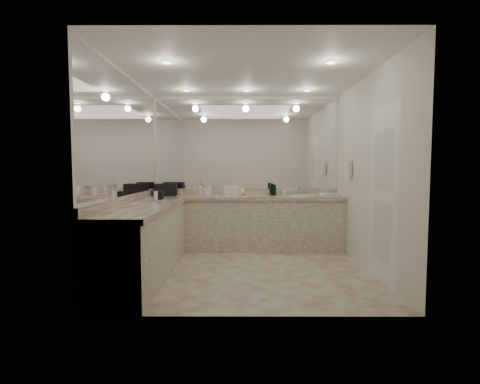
{
  "coord_description": "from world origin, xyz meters",
  "views": [
    {
      "loc": [
        -0.09,
        -4.6,
        1.36
      ],
      "look_at": [
        -0.1,
        0.4,
        1.02
      ],
      "focal_mm": 26.0,
      "sensor_mm": 36.0,
      "label": 1
    }
  ],
  "objects_px": {
    "wall_phone": "(349,169)",
    "black_toiletry_bag": "(166,190)",
    "cream_cosmetic_case": "(231,191)",
    "sink": "(303,196)",
    "soap_bottle_a": "(200,189)",
    "hand_towel": "(328,195)",
    "soap_bottle_c": "(242,191)",
    "soap_bottle_b": "(208,190)"
  },
  "relations": [
    {
      "from": "soap_bottle_c",
      "to": "hand_towel",
      "type": "bearing_deg",
      "value": -1.84
    },
    {
      "from": "sink",
      "to": "wall_phone",
      "type": "bearing_deg",
      "value": -39.57
    },
    {
      "from": "black_toiletry_bag",
      "to": "soap_bottle_c",
      "type": "distance_m",
      "value": 1.28
    },
    {
      "from": "cream_cosmetic_case",
      "to": "hand_towel",
      "type": "xyz_separation_m",
      "value": [
        1.63,
        -0.1,
        -0.06
      ]
    },
    {
      "from": "soap_bottle_c",
      "to": "wall_phone",
      "type": "bearing_deg",
      "value": -18.17
    },
    {
      "from": "black_toiletry_bag",
      "to": "soap_bottle_a",
      "type": "height_order",
      "value": "soap_bottle_a"
    },
    {
      "from": "sink",
      "to": "wall_phone",
      "type": "height_order",
      "value": "wall_phone"
    },
    {
      "from": "black_toiletry_bag",
      "to": "soap_bottle_a",
      "type": "distance_m",
      "value": 0.57
    },
    {
      "from": "black_toiletry_bag",
      "to": "soap_bottle_c",
      "type": "xyz_separation_m",
      "value": [
        1.27,
        0.08,
        -0.02
      ]
    },
    {
      "from": "hand_towel",
      "to": "soap_bottle_c",
      "type": "height_order",
      "value": "soap_bottle_c"
    },
    {
      "from": "sink",
      "to": "soap_bottle_b",
      "type": "bearing_deg",
      "value": -179.34
    },
    {
      "from": "wall_phone",
      "to": "soap_bottle_a",
      "type": "xyz_separation_m",
      "value": [
        -2.35,
        0.59,
        -0.34
      ]
    },
    {
      "from": "sink",
      "to": "black_toiletry_bag",
      "type": "height_order",
      "value": "black_toiletry_bag"
    },
    {
      "from": "wall_phone",
      "to": "hand_towel",
      "type": "distance_m",
      "value": 0.67
    },
    {
      "from": "wall_phone",
      "to": "cream_cosmetic_case",
      "type": "xyz_separation_m",
      "value": [
        -1.81,
        0.59,
        -0.37
      ]
    },
    {
      "from": "sink",
      "to": "soap_bottle_b",
      "type": "distance_m",
      "value": 1.59
    },
    {
      "from": "soap_bottle_c",
      "to": "cream_cosmetic_case",
      "type": "bearing_deg",
      "value": 164.23
    },
    {
      "from": "wall_phone",
      "to": "hand_towel",
      "type": "bearing_deg",
      "value": 110.39
    },
    {
      "from": "hand_towel",
      "to": "soap_bottle_b",
      "type": "relative_size",
      "value": 1.15
    },
    {
      "from": "cream_cosmetic_case",
      "to": "wall_phone",
      "type": "bearing_deg",
      "value": -23.54
    },
    {
      "from": "sink",
      "to": "soap_bottle_a",
      "type": "height_order",
      "value": "soap_bottle_a"
    },
    {
      "from": "soap_bottle_c",
      "to": "black_toiletry_bag",
      "type": "bearing_deg",
      "value": -176.43
    },
    {
      "from": "cream_cosmetic_case",
      "to": "soap_bottle_a",
      "type": "height_order",
      "value": "soap_bottle_a"
    },
    {
      "from": "black_toiletry_bag",
      "to": "hand_towel",
      "type": "bearing_deg",
      "value": 0.7
    },
    {
      "from": "soap_bottle_a",
      "to": "soap_bottle_b",
      "type": "height_order",
      "value": "soap_bottle_a"
    },
    {
      "from": "wall_phone",
      "to": "hand_towel",
      "type": "height_order",
      "value": "wall_phone"
    },
    {
      "from": "wall_phone",
      "to": "soap_bottle_c",
      "type": "distance_m",
      "value": 1.75
    },
    {
      "from": "cream_cosmetic_case",
      "to": "soap_bottle_b",
      "type": "height_order",
      "value": "soap_bottle_b"
    },
    {
      "from": "soap_bottle_b",
      "to": "sink",
      "type": "bearing_deg",
      "value": 0.66
    },
    {
      "from": "hand_towel",
      "to": "soap_bottle_a",
      "type": "relative_size",
      "value": 1.1
    },
    {
      "from": "hand_towel",
      "to": "black_toiletry_bag",
      "type": "bearing_deg",
      "value": -179.3
    },
    {
      "from": "hand_towel",
      "to": "cream_cosmetic_case",
      "type": "bearing_deg",
      "value": 176.52
    },
    {
      "from": "cream_cosmetic_case",
      "to": "hand_towel",
      "type": "relative_size",
      "value": 1.1
    },
    {
      "from": "black_toiletry_bag",
      "to": "cream_cosmetic_case",
      "type": "height_order",
      "value": "black_toiletry_bag"
    },
    {
      "from": "wall_phone",
      "to": "black_toiletry_bag",
      "type": "relative_size",
      "value": 0.68
    },
    {
      "from": "black_toiletry_bag",
      "to": "cream_cosmetic_case",
      "type": "distance_m",
      "value": 1.09
    },
    {
      "from": "wall_phone",
      "to": "soap_bottle_b",
      "type": "bearing_deg",
      "value": 167.63
    },
    {
      "from": "wall_phone",
      "to": "black_toiletry_bag",
      "type": "bearing_deg",
      "value": 171.11
    },
    {
      "from": "wall_phone",
      "to": "cream_cosmetic_case",
      "type": "relative_size",
      "value": 0.91
    },
    {
      "from": "black_toiletry_bag",
      "to": "soap_bottle_a",
      "type": "relative_size",
      "value": 1.64
    },
    {
      "from": "hand_towel",
      "to": "soap_bottle_c",
      "type": "relative_size",
      "value": 1.48
    },
    {
      "from": "black_toiletry_bag",
      "to": "wall_phone",
      "type": "bearing_deg",
      "value": -8.89
    }
  ]
}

